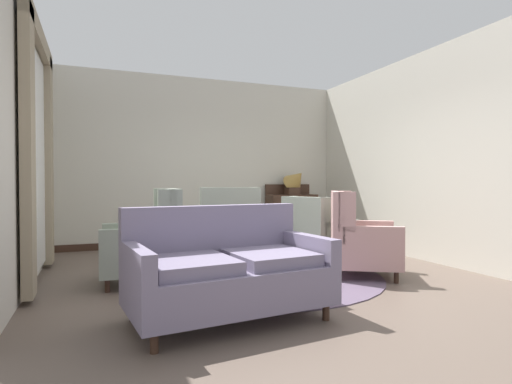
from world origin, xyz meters
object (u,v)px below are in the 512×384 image
settee (227,271)px  armchair_back_corner (317,234)px  armchair_foreground_right (358,240)px  armchair_beside_settee (149,244)px  coffee_table (253,246)px  armchair_near_window (228,230)px  gramophone (296,180)px  porcelain_vase (254,228)px  sideboard (291,215)px

settee → armchair_back_corner: bearing=38.5°
settee → armchair_foreground_right: armchair_foreground_right is taller
armchair_beside_settee → armchair_back_corner: armchair_beside_settee is taller
coffee_table → armchair_near_window: 1.00m
armchair_foreground_right → gramophone: 3.08m
coffee_table → armchair_back_corner: size_ratio=0.71×
settee → armchair_back_corner: armchair_back_corner is taller
porcelain_vase → armchair_foreground_right: (1.17, -0.55, -0.14)m
settee → gramophone: bearing=49.7°
settee → armchair_foreground_right: size_ratio=1.55×
porcelain_vase → settee: size_ratio=0.19×
armchair_foreground_right → sideboard: bearing=19.3°
settee → armchair_near_window: bearing=66.1°
armchair_near_window → armchair_foreground_right: bearing=136.3°
settee → gramophone: size_ratio=2.89×
armchair_foreground_right → armchair_back_corner: size_ratio=1.00×
coffee_table → settee: bearing=-118.0°
sideboard → armchair_foreground_right: bearing=-100.7°
armchair_near_window → gramophone: (1.81, 1.32, 0.77)m
gramophone → armchair_near_window: bearing=-143.8°
coffee_table → gramophone: (1.79, 2.32, 0.87)m
sideboard → coffee_table: bearing=-125.8°
armchair_beside_settee → coffee_table: bearing=94.5°
porcelain_vase → armchair_near_window: bearing=90.8°
coffee_table → sideboard: 2.98m
armchair_beside_settee → gramophone: size_ratio=1.81×
coffee_table → armchair_back_corner: bearing=19.2°
settee → armchair_beside_settee: (-0.47, 1.56, 0.05)m
settee → armchair_beside_settee: armchair_beside_settee is taller
gramophone → settee: bearing=-124.0°
armchair_foreground_right → armchair_back_corner: armchair_foreground_right is taller
armchair_beside_settee → porcelain_vase: bearing=92.4°
armchair_back_corner → gramophone: gramophone is taller
settee → armchair_back_corner: (2.00, 1.98, 0.00)m
porcelain_vase → armchair_foreground_right: size_ratio=0.29×
armchair_foreground_right → gramophone: bearing=18.0°
armchair_near_window → armchair_foreground_right: 1.99m
coffee_table → sideboard: bearing=54.2°
armchair_beside_settee → armchair_back_corner: (2.46, 0.42, -0.04)m
armchair_foreground_right → sideboard: sideboard is taller
coffee_table → armchair_beside_settee: (-1.30, -0.01, 0.10)m
coffee_table → gramophone: bearing=52.3°
armchair_near_window → armchair_beside_settee: size_ratio=1.01×
armchair_beside_settee → armchair_foreground_right: bearing=80.5°
coffee_table → armchair_foreground_right: bearing=-27.2°
coffee_table → armchair_foreground_right: armchair_foreground_right is taller
coffee_table → armchair_back_corner: (1.16, 0.41, 0.06)m
settee → gramophone: 4.76m
coffee_table → sideboard: (1.74, 2.41, 0.18)m
armchair_beside_settee → armchair_foreground_right: size_ratio=0.98×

